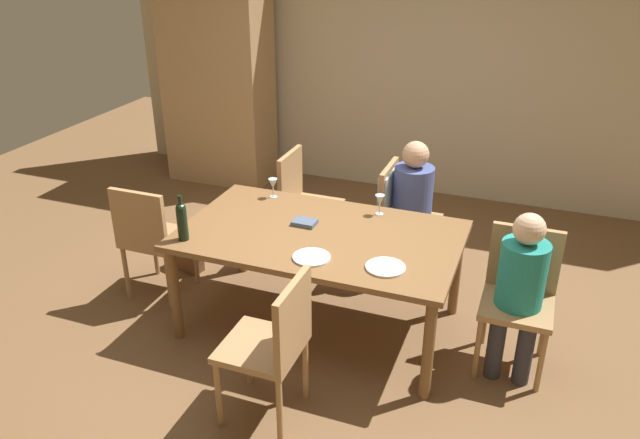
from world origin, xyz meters
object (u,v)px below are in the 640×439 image
Objects in this scene: chair_left_end at (150,234)px; handbag at (187,257)px; chair_near at (275,340)px; dinner_plate_guest_left at (311,257)px; wine_glass_centre at (380,201)px; dining_table at (320,242)px; chair_right_end at (520,289)px; person_man_bearded at (520,284)px; wine_bottle_tall_green at (182,220)px; chair_far_left at (303,198)px; person_woman_host at (416,201)px; dinner_plate_host at (385,267)px; armoire_cabinet at (218,81)px; wine_glass_near_left at (273,184)px; chair_far_right at (397,205)px.

chair_left_end is 3.29× the size of handbag.
dinner_plate_guest_left is at bearing 1.26° from chair_near.
wine_glass_centre is 0.62× the size of dinner_plate_guest_left.
dining_table is 1.33m from chair_right_end.
wine_bottle_tall_green is (-2.13, -0.38, 0.24)m from person_man_bearded.
chair_right_end is at bearing -18.34° from wine_glass_centre.
chair_far_left is at bearing 36.06° from handbag.
chair_far_left is 0.97m from person_woman_host.
dinner_plate_guest_left is (0.07, -0.35, 0.08)m from dining_table.
person_man_bearded is (1.83, -0.96, 0.11)m from chair_far_left.
dinner_plate_guest_left is (0.58, -1.28, 0.21)m from chair_far_left.
dining_table is 6.70× the size of handbag.
dinner_plate_host is (-0.78, -0.28, 0.11)m from person_man_bearded.
handbag is (-1.41, 1.29, -0.42)m from chair_near.
dinner_plate_host is 0.87× the size of handbag.
chair_far_left is at bearing -27.82° from person_man_bearded.
dinner_plate_host is at bearing 19.54° from person_man_bearded.
chair_left_end is (0.72, -2.40, -0.56)m from armoire_cabinet.
chair_right_end is 2.68m from handbag.
chair_near is 3.86× the size of dinner_plate_guest_left.
dining_table is 1.47m from handbag.
wine_glass_near_left reaches higher than dining_table.
handbag is at bearing 165.13° from dining_table.
wine_glass_centre is at bearing -8.56° from chair_near.
person_man_bearded is 7.37× the size of wine_glass_near_left.
wine_glass_near_left is at bearing -4.14° from chair_far_left.
wine_glass_centre is at bearing 37.17° from wine_bottle_tall_green.
person_man_bearded reaches higher than chair_left_end.
chair_far_right is 1.40m from person_man_bearded.
person_man_bearded is at bearing 19.54° from dinner_plate_host.
person_man_bearded is at bearing -23.82° from wine_glass_centre.
dining_table is 1.71× the size of person_man_bearded.
chair_far_left reaches higher than handbag.
dining_table is 1.04m from person_woman_host.
dinner_plate_host is at bearing 4.43° from wine_bottle_tall_green.
chair_near is at bearing -56.80° from armoire_cabinet.
handbag is (-1.32, 0.35, -0.56)m from dining_table.
chair_far_left is at bearing 130.17° from dinner_plate_host.
person_man_bearded is at bearing -53.43° from chair_near.
chair_left_end reaches higher than wine_glass_near_left.
wine_bottle_tall_green is at bearing -31.99° from chair_left_end.
wine_bottle_tall_green is at bearing -43.01° from person_woman_host.
dining_table is at bearing -48.56° from armoire_cabinet.
chair_right_end is 3.86× the size of dinner_plate_guest_left.
wine_glass_centre is at bearing 55.58° from dining_table.
dinner_plate_guest_left is (0.62, -0.78, -0.10)m from wine_glass_near_left.
dinner_plate_host is 0.47m from dinner_plate_guest_left.
handbag is (-1.62, -0.59, -0.48)m from chair_far_right.
chair_near is at bearing -98.56° from wine_glass_centre.
chair_right_end is at bearing -50.19° from chair_near.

